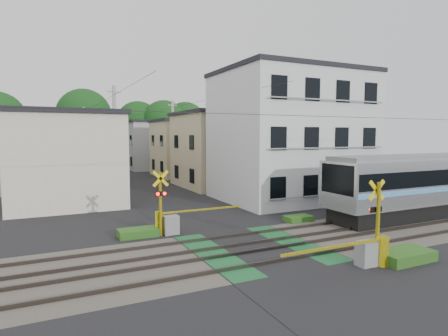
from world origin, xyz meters
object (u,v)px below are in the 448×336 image
commuter_train (446,182)px  crossing_signal_far (169,220)px  pedestrian (125,170)px  apartment_block (290,136)px  crossing_signal_near (370,247)px

commuter_train → crossing_signal_far: commuter_train is taller
crossing_signal_far → pedestrian: size_ratio=3.10×
crossing_signal_far → apartment_block: (11.09, 5.84, 3.94)m
commuter_train → pedestrian: size_ratio=11.29×
crossing_signal_near → crossing_signal_far: same height
crossing_signal_far → apartment_block: 13.14m
crossing_signal_near → pedestrian: crossing_signal_near is taller
commuter_train → apartment_block: bearing=123.8°
commuter_train → apartment_block: 10.36m
commuter_train → pedestrian: bearing=115.0°
pedestrian → crossing_signal_far: bearing=67.9°
apartment_block → pedestrian: (-8.04, 20.84, -3.89)m
crossing_signal_far → commuter_train: bearing=-8.4°
crossing_signal_near → crossing_signal_far: size_ratio=1.00×
crossing_signal_near → crossing_signal_far: (-5.17, 7.31, 0.00)m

